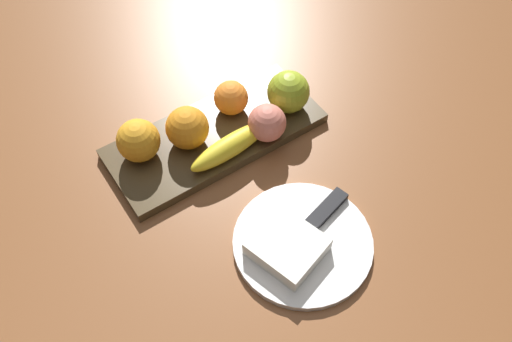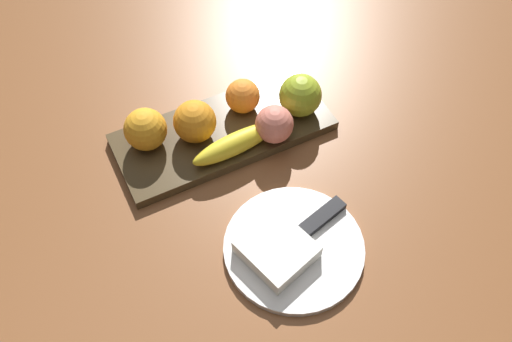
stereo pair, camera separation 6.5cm
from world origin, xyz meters
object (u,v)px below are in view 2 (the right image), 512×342
Objects in this scene: orange_near_banana at (243,96)px; orange_center at (145,129)px; banana at (235,144)px; apple at (300,95)px; folded_napkin at (279,249)px; orange_near_apple at (195,122)px; dinner_plate at (294,247)px; knife at (315,223)px; fruit_tray at (223,132)px; peach at (274,124)px.

orange_center is (0.19, 0.00, 0.01)m from orange_near_banana.
banana is 0.16m from orange_center.
apple is 0.77× the size of folded_napkin.
orange_near_apple is at bearing -85.39° from folded_napkin.
orange_near_banana is 0.30m from folded_napkin.
apple is 0.47× the size of banana.
folded_napkin reaches higher than dinner_plate.
apple is 0.43× the size of knife.
folded_napkin reaches higher than fruit_tray.
apple reaches higher than peach.
orange_near_apple is (0.05, -0.01, 0.05)m from fruit_tray.
banana is at bearing 12.63° from apple.
banana is 0.21m from dinner_plate.
fruit_tray is 0.15m from apple.
fruit_tray is at bearing -90.00° from dinner_plate.
knife is at bearing 111.24° from orange_near_apple.
orange_center reaches higher than knife.
peach reaches higher than fruit_tray.
knife is (0.10, 0.22, -0.04)m from apple.
banana is 2.21× the size of orange_center.
folded_napkin is at bearing 109.65° from orange_center.
dinner_plate is at bearing 79.50° from orange_near_banana.
apple reaches higher than folded_napkin.
orange_center is 0.22m from peach.
apple is 0.08m from peach.
knife is at bearing 66.45° from apple.
banana reaches higher than fruit_tray.
knife is at bearing 82.48° from peach.
banana is 2.19× the size of orange_near_apple.
orange_near_banana is at bearing -105.67° from folded_napkin.
apple is at bearing -153.75° from peach.
fruit_tray is at bearing -96.62° from banana.
fruit_tray is 0.07m from orange_near_apple.
orange_center reaches higher than peach.
peach reaches higher than knife.
folded_napkin is at bearing 0.00° from dinner_plate.
orange_center is 0.34× the size of dinner_plate.
apple is 1.23× the size of orange_near_banana.
fruit_tray is 0.26m from dinner_plate.
fruit_tray is at bearing -96.02° from folded_napkin.
orange_center is 0.32m from dinner_plate.
banana is (0.15, 0.03, -0.02)m from apple.
orange_near_apple is at bearing -79.59° from dinner_plate.
peach is 0.67× the size of folded_napkin.
peach is (0.07, 0.04, -0.01)m from apple.
orange_center reaches higher than dinner_plate.
dinner_plate is at bearing 114.34° from orange_center.
fruit_tray is at bearing -9.16° from apple.
dinner_plate is (-0.13, 0.29, -0.05)m from orange_center.
banana is 0.92× the size of knife.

